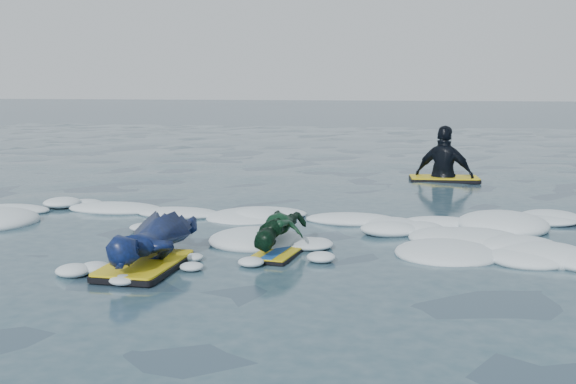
# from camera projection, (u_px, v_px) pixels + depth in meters

# --- Properties ---
(ground) EXTENTS (120.00, 120.00, 0.00)m
(ground) POSITION_uv_depth(u_px,v_px,m) (244.00, 243.00, 8.37)
(ground) COLOR #172537
(ground) RESTS_ON ground
(foam_band) EXTENTS (12.00, 3.10, 0.30)m
(foam_band) POSITION_uv_depth(u_px,v_px,m) (263.00, 225.00, 9.37)
(foam_band) COLOR silver
(foam_band) RESTS_ON ground
(prone_woman_unit) EXTENTS (0.72, 1.79, 0.47)m
(prone_woman_unit) POSITION_uv_depth(u_px,v_px,m) (152.00, 242.00, 7.34)
(prone_woman_unit) COLOR black
(prone_woman_unit) RESTS_ON ground
(prone_child_unit) EXTENTS (0.66, 1.18, 0.43)m
(prone_child_unit) POSITION_uv_depth(u_px,v_px,m) (280.00, 233.00, 7.83)
(prone_child_unit) COLOR black
(prone_child_unit) RESTS_ON ground
(waiting_rider_unit) EXTENTS (1.31, 0.80, 1.89)m
(waiting_rider_unit) POSITION_uv_depth(u_px,v_px,m) (444.00, 177.00, 13.40)
(waiting_rider_unit) COLOR black
(waiting_rider_unit) RESTS_ON ground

